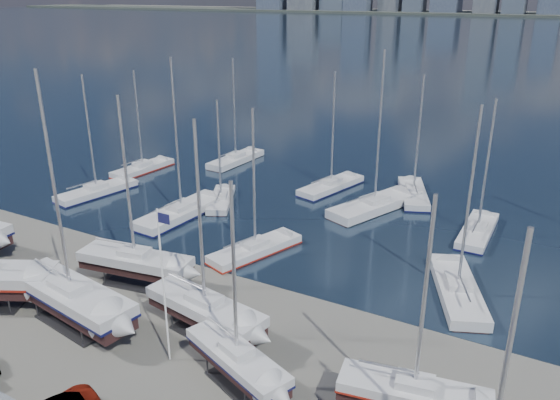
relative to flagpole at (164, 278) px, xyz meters
The scene contains 19 objects.
ground 6.83m from the flagpole, 145.67° to the left, with size 1400.00×1400.00×0.00m, color #605E59.
water 311.75m from the flagpole, 90.45° to the left, with size 1400.00×600.00×0.40m, color #182638.
sailboat_cradle_2 11.75m from the flagpole, 143.65° to the left, with size 9.94×4.18×15.75m.
sailboat_cradle_3 9.72m from the flagpole, behind, with size 11.87×4.92×18.42m.
sailboat_cradle_4 5.39m from the flagpole, 83.64° to the left, with size 9.84×4.19×15.59m.
sailboat_cradle_5 6.76m from the flagpole, ahead, with size 8.46×5.12×13.44m.
sailboat_cradle_6 16.29m from the flagpole, ahead, with size 8.73×3.74×13.83m.
sailboat_moored_0 34.96m from the flagpole, 143.97° to the left, with size 4.61×10.30×14.88m.
sailboat_moored_1 42.20m from the flagpole, 134.46° to the left, with size 3.49×9.60×14.04m.
sailboat_moored_2 44.64m from the flagpole, 117.52° to the left, with size 3.51×10.23×15.18m.
sailboat_moored_3 25.37m from the flagpole, 126.67° to the left, with size 4.16×12.02×17.65m.
sailboat_moored_4 29.11m from the flagpole, 117.82° to the left, with size 5.79×8.43×12.49m.
sailboat_moored_5 36.19m from the flagpole, 96.55° to the left, with size 5.25×10.39×14.96m.
sailboat_moored_6 17.37m from the flagpole, 101.15° to the left, with size 5.67×9.92×14.30m.
sailboat_moored_7 32.35m from the flagpole, 84.84° to the left, with size 7.56×12.46×18.22m.
sailboat_moored_8 38.50m from the flagpole, 81.63° to the left, with size 6.33×10.39×15.04m.
sailboat_moored_9 23.73m from the flagpole, 49.73° to the left, with size 6.86×11.01×16.13m.
sailboat_moored_10 33.94m from the flagpole, 64.92° to the left, with size 2.69×9.58×14.31m.
flagpole is the anchor object (origin of this frame).
Camera 1 is at (23.26, -34.43, 22.92)m, focal length 35.00 mm.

